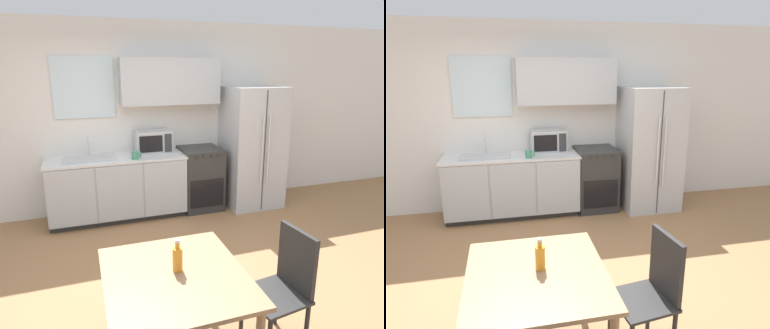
# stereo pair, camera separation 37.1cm
# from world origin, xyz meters

# --- Properties ---
(ground_plane) EXTENTS (12.00, 12.00, 0.00)m
(ground_plane) POSITION_xyz_m (0.00, 0.00, 0.00)
(ground_plane) COLOR #9E7047
(wall_back) EXTENTS (12.00, 0.38, 2.70)m
(wall_back) POSITION_xyz_m (0.05, 2.05, 1.42)
(wall_back) COLOR silver
(wall_back) RESTS_ON ground_plane
(kitchen_counter) EXTENTS (1.87, 0.63, 0.89)m
(kitchen_counter) POSITION_xyz_m (-0.36, 1.74, 0.45)
(kitchen_counter) COLOR #333333
(kitchen_counter) RESTS_ON ground_plane
(oven_range) EXTENTS (0.58, 0.63, 0.92)m
(oven_range) POSITION_xyz_m (0.86, 1.74, 0.46)
(oven_range) COLOR #2D2D2D
(oven_range) RESTS_ON ground_plane
(refrigerator) EXTENTS (0.81, 0.81, 1.80)m
(refrigerator) POSITION_xyz_m (1.66, 1.67, 0.90)
(refrigerator) COLOR silver
(refrigerator) RESTS_ON ground_plane
(kitchen_sink) EXTENTS (0.67, 0.40, 0.27)m
(kitchen_sink) POSITION_xyz_m (-0.71, 1.75, 0.90)
(kitchen_sink) COLOR #B7BABC
(kitchen_sink) RESTS_ON kitchen_counter
(microwave) EXTENTS (0.51, 0.33, 0.32)m
(microwave) POSITION_xyz_m (0.18, 1.86, 1.05)
(microwave) COLOR #B7BABC
(microwave) RESTS_ON kitchen_counter
(coffee_mug) EXTENTS (0.13, 0.09, 0.10)m
(coffee_mug) POSITION_xyz_m (-0.13, 1.55, 0.94)
(coffee_mug) COLOR #3F8C66
(coffee_mug) RESTS_ON kitchen_counter
(dining_table) EXTENTS (0.93, 1.00, 0.74)m
(dining_table) POSITION_xyz_m (-0.28, -0.96, 0.63)
(dining_table) COLOR #997551
(dining_table) RESTS_ON ground_plane
(dining_chair_side) EXTENTS (0.45, 0.45, 0.93)m
(dining_chair_side) POSITION_xyz_m (0.57, -1.00, 0.54)
(dining_chair_side) COLOR #282828
(dining_chair_side) RESTS_ON ground_plane
(drink_bottle) EXTENTS (0.07, 0.07, 0.23)m
(drink_bottle) POSITION_xyz_m (-0.25, -0.92, 0.83)
(drink_bottle) COLOR orange
(drink_bottle) RESTS_ON dining_table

